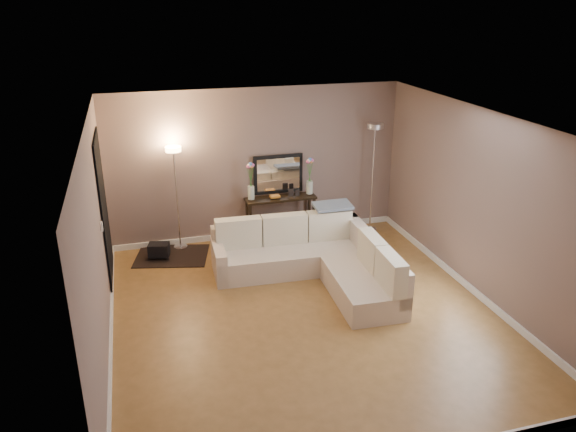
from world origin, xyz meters
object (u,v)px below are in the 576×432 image
object	(u,v)px
sectional_sofa	(316,259)
floor_lamp_lit	(175,178)
console_table	(276,216)
floor_lamp_unlit	(374,156)

from	to	relation	value
sectional_sofa	floor_lamp_lit	world-z (taller)	floor_lamp_lit
sectional_sofa	console_table	size ratio (longest dim) A/B	1.95
sectional_sofa	floor_lamp_lit	size ratio (longest dim) A/B	1.36
floor_lamp_unlit	console_table	bearing A→B (deg)	176.04
console_table	floor_lamp_unlit	bearing A→B (deg)	-3.96
floor_lamp_lit	floor_lamp_unlit	world-z (taller)	floor_lamp_unlit
floor_lamp_lit	floor_lamp_unlit	distance (m)	3.39
console_table	floor_lamp_lit	bearing A→B (deg)	178.35
floor_lamp_unlit	floor_lamp_lit	bearing A→B (deg)	177.17
floor_lamp_lit	floor_lamp_unlit	xyz separation A→B (m)	(3.38, -0.17, 0.15)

